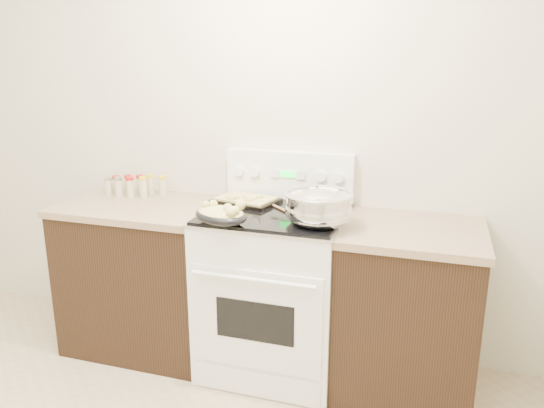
% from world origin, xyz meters
% --- Properties ---
extents(room_shell, '(4.10, 3.60, 2.75)m').
position_xyz_m(room_shell, '(0.00, 0.00, 1.70)').
color(room_shell, beige).
rests_on(room_shell, ground).
extents(counter_left, '(0.93, 0.67, 0.92)m').
position_xyz_m(counter_left, '(-0.48, 1.43, 0.46)').
color(counter_left, black).
rests_on(counter_left, ground).
extents(counter_right, '(0.73, 0.67, 0.92)m').
position_xyz_m(counter_right, '(1.08, 1.43, 0.46)').
color(counter_right, black).
rests_on(counter_right, ground).
extents(kitchen_range, '(0.78, 0.73, 1.22)m').
position_xyz_m(kitchen_range, '(0.35, 1.42, 0.49)').
color(kitchen_range, white).
rests_on(kitchen_range, ground).
extents(mixing_bowl, '(0.45, 0.45, 0.20)m').
position_xyz_m(mixing_bowl, '(0.62, 1.30, 1.02)').
color(mixing_bowl, silver).
rests_on(mixing_bowl, kitchen_range).
extents(roasting_pan, '(0.36, 0.32, 0.12)m').
position_xyz_m(roasting_pan, '(0.16, 1.14, 0.99)').
color(roasting_pan, black).
rests_on(roasting_pan, kitchen_range).
extents(baking_sheet, '(0.39, 0.31, 0.06)m').
position_xyz_m(baking_sheet, '(0.14, 1.54, 0.96)').
color(baking_sheet, black).
rests_on(baking_sheet, kitchen_range).
extents(wooden_spoon, '(0.21, 0.20, 0.04)m').
position_xyz_m(wooden_spoon, '(0.26, 1.47, 0.95)').
color(wooden_spoon, '#9B6F47').
rests_on(wooden_spoon, kitchen_range).
extents(blue_ladle, '(0.19, 0.23, 0.10)m').
position_xyz_m(blue_ladle, '(0.59, 1.33, 0.98)').
color(blue_ladle, '#9DDEEB').
rests_on(blue_ladle, kitchen_range).
extents(spice_jars, '(0.38, 0.15, 0.13)m').
position_xyz_m(spice_jars, '(-0.62, 1.58, 0.98)').
color(spice_jars, '#BFB28C').
rests_on(spice_jars, counter_left).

